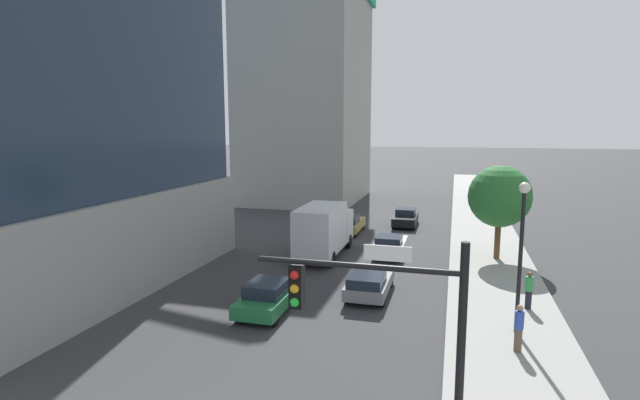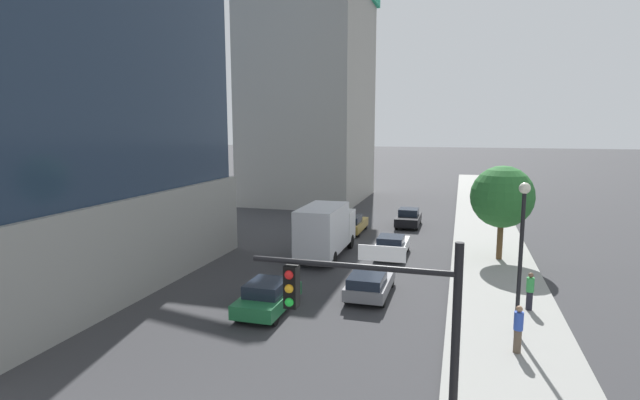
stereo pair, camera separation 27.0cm
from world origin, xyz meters
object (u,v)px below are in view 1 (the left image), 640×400
Objects in this scene: car_gray at (369,283)px; pedestrian_green_shirt at (529,290)px; street_lamp at (522,236)px; pedestrian_blue_shirt at (519,328)px; car_green at (268,297)px; car_black at (405,218)px; traffic_light_pole at (385,318)px; car_white at (390,245)px; construction_building at (307,74)px; car_gold at (349,224)px; street_tree at (500,197)px; box_truck at (324,229)px.

pedestrian_green_shirt is (7.38, -0.15, 0.34)m from car_gray.
pedestrian_blue_shirt is (-0.14, -1.80, -3.06)m from street_lamp.
car_black reaches higher than car_green.
traffic_light_pole is 1.31× the size of car_gray.
car_green is 2.34× the size of pedestrian_green_shirt.
construction_building is at bearing 118.69° from car_white.
construction_building is 5.57× the size of traffic_light_pole.
pedestrian_blue_shirt is (3.93, 7.65, -2.94)m from traffic_light_pole.
street_lamp reaches higher than car_black.
car_gray is (4.11, 3.36, -0.03)m from car_green.
car_black is at bearing 43.53° from car_gold.
car_black is (0.00, 10.24, 0.00)m from car_white.
car_gold is (0.00, 17.67, -0.01)m from car_green.
car_green is 21.96m from car_black.
street_lamp reaches higher than street_tree.
car_gold is (-4.11, -3.90, -0.01)m from car_black.
construction_building is 39.31m from pedestrian_green_shirt.
pedestrian_blue_shirt is at bearing -94.43° from street_lamp.
car_white is 0.59× the size of box_truck.
car_black is at bearing -45.43° from construction_building.
car_white is 7.55m from car_gold.
street_tree is 11.20m from box_truck.
street_tree is 0.83× the size of box_truck.
car_black is at bearing 105.51° from pedestrian_blue_shirt.
traffic_light_pole is at bearing -76.22° from car_gold.
construction_building is 40.41m from street_lamp.
street_lamp is at bearing -60.67° from construction_building.
box_truck is at bearing -161.41° from car_white.
construction_building is 23.11m from car_gold.
street_tree is at bearing 52.55° from car_gray.
pedestrian_blue_shirt reaches higher than car_gold.
car_green is at bearing -76.11° from construction_building.
car_gold is 0.63× the size of box_truck.
pedestrian_green_shirt is (11.49, -14.46, 0.32)m from car_gold.
street_lamp is 3.41× the size of pedestrian_blue_shirt.
traffic_light_pole is at bearing -54.34° from car_green.
street_lamp is 3.51× the size of pedestrian_green_shirt.
car_gold is 2.54× the size of pedestrian_green_shirt.
pedestrian_green_shirt is (11.49, -6.75, -0.85)m from box_truck.
car_gray is (-2.48, 12.54, -3.31)m from traffic_light_pole.
car_gold is at bearing 118.72° from pedestrian_blue_shirt.
car_gold is at bearing -63.03° from construction_building.
street_tree is 13.93m from pedestrian_blue_shirt.
car_black reaches higher than car_gray.
street_tree is 11.48m from car_gray.
pedestrian_green_shirt is (4.90, 12.39, -2.97)m from traffic_light_pole.
car_gold is 21.90m from pedestrian_blue_shirt.
pedestrian_green_shirt is at bearing -1.17° from car_gray.
street_lamp reaches higher than car_gray.
box_truck is at bearing 109.00° from traffic_light_pole.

